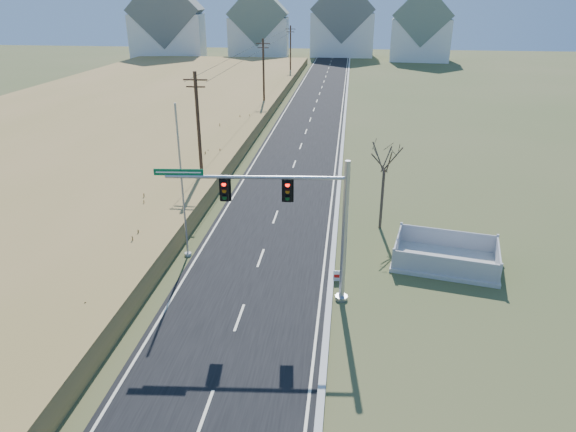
{
  "coord_description": "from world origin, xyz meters",
  "views": [
    {
      "loc": [
        4.71,
        -21.89,
        14.07
      ],
      "look_at": [
        1.76,
        2.59,
        3.4
      ],
      "focal_mm": 32.0,
      "sensor_mm": 36.0,
      "label": 1
    }
  ],
  "objects_px": {
    "fence_enclosure": "(445,259)",
    "bare_tree": "(385,156)",
    "open_sign": "(338,276)",
    "flagpole": "(183,199)",
    "traffic_signal_mast": "(305,218)"
  },
  "relations": [
    {
      "from": "fence_enclosure",
      "to": "open_sign",
      "type": "distance_m",
      "value": 6.57
    },
    {
      "from": "fence_enclosure",
      "to": "bare_tree",
      "type": "xyz_separation_m",
      "value": [
        -3.45,
        4.51,
        4.62
      ]
    },
    {
      "from": "fence_enclosure",
      "to": "open_sign",
      "type": "xyz_separation_m",
      "value": [
        -5.99,
        -2.68,
        0.06
      ]
    },
    {
      "from": "fence_enclosure",
      "to": "open_sign",
      "type": "relative_size",
      "value": 10.46
    },
    {
      "from": "flagpole",
      "to": "open_sign",
      "type": "bearing_deg",
      "value": -12.16
    },
    {
      "from": "open_sign",
      "to": "flagpole",
      "type": "xyz_separation_m",
      "value": [
        -8.8,
        1.9,
        3.23
      ]
    },
    {
      "from": "fence_enclosure",
      "to": "bare_tree",
      "type": "distance_m",
      "value": 7.32
    },
    {
      "from": "traffic_signal_mast",
      "to": "open_sign",
      "type": "relative_size",
      "value": 14.82
    },
    {
      "from": "open_sign",
      "to": "flagpole",
      "type": "height_order",
      "value": "flagpole"
    },
    {
      "from": "open_sign",
      "to": "bare_tree",
      "type": "relative_size",
      "value": 0.1
    },
    {
      "from": "traffic_signal_mast",
      "to": "fence_enclosure",
      "type": "xyz_separation_m",
      "value": [
        7.61,
        4.61,
        -4.18
      ]
    },
    {
      "from": "flagpole",
      "to": "traffic_signal_mast",
      "type": "bearing_deg",
      "value": -28.02
    },
    {
      "from": "traffic_signal_mast",
      "to": "flagpole",
      "type": "bearing_deg",
      "value": 146.94
    },
    {
      "from": "traffic_signal_mast",
      "to": "open_sign",
      "type": "xyz_separation_m",
      "value": [
        1.62,
        1.92,
        -4.13
      ]
    },
    {
      "from": "fence_enclosure",
      "to": "open_sign",
      "type": "bearing_deg",
      "value": -144.91
    }
  ]
}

